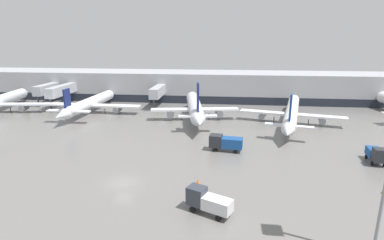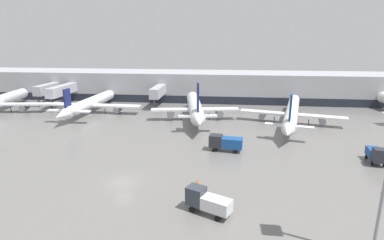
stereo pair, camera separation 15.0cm
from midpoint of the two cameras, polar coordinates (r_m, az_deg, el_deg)
ground_plane at (r=43.38m, az=-12.95°, el=-11.48°), size 320.00×320.00×0.00m
terminal_building at (r=100.36m, az=-1.57°, el=6.61°), size 160.00×29.73×9.00m
parked_jet_0 at (r=74.01m, az=18.54°, el=1.40°), size 23.91×37.69×9.18m
parked_jet_1 at (r=85.33m, az=-18.84°, el=3.00°), size 27.77×32.38×8.19m
parked_jet_4 at (r=73.35m, az=0.63°, el=2.46°), size 21.62×32.76×10.58m
service_truck_0 at (r=56.20m, az=31.78°, el=-5.54°), size 2.43×4.84×2.82m
service_truck_1 at (r=34.93m, az=2.98°, el=-15.09°), size 5.50×3.78×2.86m
service_truck_3 at (r=53.28m, az=6.43°, el=-4.21°), size 6.02×2.81×2.82m
traffic_cone_0 at (r=41.73m, az=1.13°, el=-11.61°), size 0.47×0.47×0.74m
traffic_cone_1 at (r=46.32m, az=32.74°, el=-11.31°), size 0.48×0.48×0.79m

